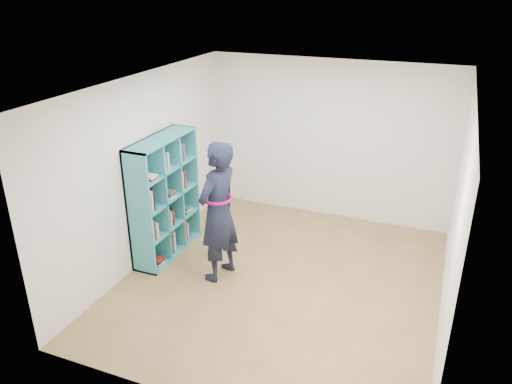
% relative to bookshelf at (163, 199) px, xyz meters
% --- Properties ---
extents(floor, '(4.50, 4.50, 0.00)m').
position_rel_bookshelf_xyz_m(floor, '(1.83, -0.12, -0.84)').
color(floor, brown).
rests_on(floor, ground).
extents(ceiling, '(4.50, 4.50, 0.00)m').
position_rel_bookshelf_xyz_m(ceiling, '(1.83, -0.12, 1.76)').
color(ceiling, white).
rests_on(ceiling, wall_back).
extents(wall_left, '(0.02, 4.50, 2.60)m').
position_rel_bookshelf_xyz_m(wall_left, '(-0.17, -0.12, 0.46)').
color(wall_left, white).
rests_on(wall_left, floor).
extents(wall_right, '(0.02, 4.50, 2.60)m').
position_rel_bookshelf_xyz_m(wall_right, '(3.83, -0.12, 0.46)').
color(wall_right, white).
rests_on(wall_right, floor).
extents(wall_back, '(4.00, 0.02, 2.60)m').
position_rel_bookshelf_xyz_m(wall_back, '(1.83, 2.13, 0.46)').
color(wall_back, white).
rests_on(wall_back, floor).
extents(wall_front, '(4.00, 0.02, 2.60)m').
position_rel_bookshelf_xyz_m(wall_front, '(1.83, -2.37, 0.46)').
color(wall_front, white).
rests_on(wall_front, floor).
extents(bookshelf, '(0.38, 1.31, 1.74)m').
position_rel_bookshelf_xyz_m(bookshelf, '(0.00, 0.00, 0.00)').
color(bookshelf, teal).
rests_on(bookshelf, floor).
extents(person, '(0.58, 0.77, 1.90)m').
position_rel_bookshelf_xyz_m(person, '(1.01, -0.29, 0.11)').
color(person, black).
rests_on(person, floor).
extents(smartphone, '(0.02, 0.11, 0.14)m').
position_rel_bookshelf_xyz_m(smartphone, '(0.89, -0.18, 0.24)').
color(smartphone, silver).
rests_on(smartphone, person).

